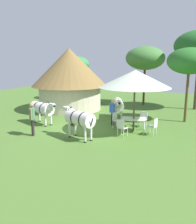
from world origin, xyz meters
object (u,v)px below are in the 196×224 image
object	(u,v)px
patio_dining_table	(134,120)
patio_chair_west_end	(116,119)
shade_umbrella	(135,79)
zebra_toward_hut	(79,119)
patio_chair_near_hut	(154,126)
acacia_tree_behind_hut	(145,58)
patio_chair_near_lawn	(143,118)
striped_lounge_chair	(76,120)
zebra_nearest_camera	(42,108)
patio_chair_east_end	(122,127)
thatched_hut	(70,77)
guest_beside_umbrella	(113,110)
acacia_tree_right_background	(189,61)
zebra_by_umbrella	(118,105)
standing_watcher	(32,116)
acacia_tree_left_background	(75,65)

from	to	relation	value
patio_dining_table	patio_chair_west_end	distance (m)	1.19
shade_umbrella	zebra_toward_hut	size ratio (longest dim) A/B	1.79
patio_chair_near_hut	zebra_toward_hut	xyz separation A→B (m)	(-3.27, -2.18, 0.53)
acacia_tree_behind_hut	patio_chair_near_lawn	bearing A→B (deg)	-75.61
patio_dining_table	striped_lounge_chair	size ratio (longest dim) A/B	1.55
shade_umbrella	zebra_nearest_camera	size ratio (longest dim) A/B	1.69
patio_chair_near_hut	patio_chair_east_end	bearing A→B (deg)	133.17
zebra_nearest_camera	shade_umbrella	bearing A→B (deg)	118.77
thatched_hut	zebra_toward_hut	world-z (taller)	thatched_hut
guest_beside_umbrella	zebra_nearest_camera	bearing A→B (deg)	-131.31
thatched_hut	acacia_tree_behind_hut	bearing A→B (deg)	41.90
thatched_hut	zebra_nearest_camera	size ratio (longest dim) A/B	2.61
guest_beside_umbrella	acacia_tree_behind_hut	xyz separation A→B (m)	(-0.07, 7.51, 3.09)
patio_chair_east_end	acacia_tree_right_background	size ratio (longest dim) A/B	0.19
patio_chair_east_end	striped_lounge_chair	size ratio (longest dim) A/B	0.96
zebra_toward_hut	shade_umbrella	bearing A→B (deg)	-22.28
patio_chair_west_end	zebra_by_umbrella	xyz separation A→B (m)	(-0.68, 2.15, 0.44)
patio_dining_table	patio_chair_near_lawn	bearing A→B (deg)	79.22
standing_watcher	zebra_toward_hut	world-z (taller)	standing_watcher
patio_chair_near_hut	patio_chair_near_lawn	distance (m)	1.67
acacia_tree_left_background	zebra_by_umbrella	bearing A→B (deg)	-40.85
shade_umbrella	patio_chair_east_end	bearing A→B (deg)	-104.54
patio_chair_near_lawn	zebra_nearest_camera	distance (m)	6.17
thatched_hut	standing_watcher	distance (m)	7.19
patio_chair_near_hut	guest_beside_umbrella	size ratio (longest dim) A/B	0.57
thatched_hut	patio_dining_table	world-z (taller)	thatched_hut
zebra_toward_hut	acacia_tree_behind_hut	world-z (taller)	acacia_tree_behind_hut
patio_chair_east_end	thatched_hut	bearing A→B (deg)	156.02
guest_beside_umbrella	acacia_tree_behind_hut	distance (m)	8.12
thatched_hut	shade_umbrella	xyz separation A→B (m)	(6.46, -3.76, 0.32)
acacia_tree_left_background	acacia_tree_right_background	xyz separation A→B (m)	(10.95, -4.81, 0.40)
thatched_hut	guest_beside_umbrella	world-z (taller)	thatched_hut
acacia_tree_behind_hut	striped_lounge_chair	bearing A→B (deg)	-103.98
thatched_hut	acacia_tree_left_background	size ratio (longest dim) A/B	1.39
standing_watcher	patio_dining_table	bearing A→B (deg)	90.62
striped_lounge_chair	thatched_hut	bearing A→B (deg)	-34.94
patio_chair_near_hut	patio_chair_near_lawn	size ratio (longest dim) A/B	1.00
patio_dining_table	zebra_nearest_camera	size ratio (longest dim) A/B	0.64
acacia_tree_left_background	acacia_tree_behind_hut	distance (m)	7.01
patio_dining_table	patio_chair_near_hut	size ratio (longest dim) A/B	1.62
thatched_hut	acacia_tree_left_background	bearing A→B (deg)	115.03
zebra_toward_hut	striped_lounge_chair	bearing A→B (deg)	52.58
patio_chair_near_hut	acacia_tree_right_background	bearing A→B (deg)	-7.67
standing_watcher	acacia_tree_behind_hut	distance (m)	11.93
patio_chair_near_hut	zebra_toward_hut	distance (m)	3.97
zebra_nearest_camera	zebra_toward_hut	xyz separation A→B (m)	(3.46, -1.48, 0.07)
shade_umbrella	patio_chair_east_end	world-z (taller)	shade_umbrella
patio_dining_table	patio_chair_near_lawn	xyz separation A→B (m)	(0.22, 1.16, -0.13)
zebra_nearest_camera	acacia_tree_behind_hut	distance (m)	10.37
standing_watcher	zebra_by_umbrella	size ratio (longest dim) A/B	0.80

